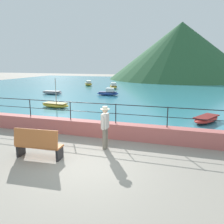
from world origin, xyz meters
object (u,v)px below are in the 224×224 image
object	(u,v)px
boat_5	(113,86)
boat_3	(206,119)
bench_main	(38,144)
boat_2	(88,84)
boat_4	(55,105)
person_walking	(105,125)
boat_7	(52,92)
boat_1	(108,93)

from	to	relation	value
boat_5	boat_3	bearing A→B (deg)	-56.21
bench_main	boat_2	xyz separation A→B (m)	(-8.91, 25.23, -0.23)
boat_2	boat_4	xyz separation A→B (m)	(4.47, -16.72, -0.06)
person_walking	boat_3	bearing A→B (deg)	52.75
boat_2	boat_5	xyz separation A→B (m)	(4.68, -2.44, 0.00)
person_walking	boat_2	bearing A→B (deg)	114.81
person_walking	boat_7	xyz separation A→B (m)	(-10.78, 13.41, -0.72)
bench_main	boat_4	xyz separation A→B (m)	(-4.44, 8.51, -0.30)
boat_3	boat_4	xyz separation A→B (m)	(-10.65, 1.31, 0.01)
person_walking	boat_1	world-z (taller)	person_walking
boat_1	person_walking	bearing A→B (deg)	-71.91
boat_5	bench_main	bearing A→B (deg)	-79.49
boat_1	boat_3	distance (m)	12.74
boat_5	boat_1	bearing A→B (deg)	-77.47
boat_4	boat_7	size ratio (longest dim) A/B	1.02
person_walking	boat_7	world-z (taller)	person_walking
person_walking	boat_1	size ratio (longest dim) A/B	0.73
boat_2	boat_5	distance (m)	5.28
boat_2	boat_3	distance (m)	23.53
boat_7	boat_4	bearing A→B (deg)	-56.39
person_walking	boat_4	size ratio (longest dim) A/B	0.74
boat_1	boat_5	xyz separation A→B (m)	(-1.46, 6.56, 0.00)
boat_3	boat_4	distance (m)	10.73
boat_5	boat_7	world-z (taller)	boat_5
boat_2	boat_7	distance (m)	10.17
boat_4	boat_1	bearing A→B (deg)	77.80
boat_2	bench_main	bearing A→B (deg)	-70.55
boat_1	boat_4	size ratio (longest dim) A/B	1.02
person_walking	boat_4	xyz separation A→B (m)	(-6.43, 6.86, -0.71)
boat_5	boat_7	distance (m)	8.98
boat_4	boat_7	distance (m)	7.86
boat_3	boat_5	world-z (taller)	boat_5
boat_1	boat_5	bearing A→B (deg)	102.53
bench_main	boat_7	size ratio (longest dim) A/B	0.75
boat_2	boat_4	bearing A→B (deg)	-75.03
boat_5	boat_7	bearing A→B (deg)	-120.54
boat_3	person_walking	bearing A→B (deg)	-127.25
boat_1	boat_7	size ratio (longest dim) A/B	1.03
bench_main	boat_7	bearing A→B (deg)	120.28
boat_2	boat_7	world-z (taller)	boat_2
boat_5	boat_7	xyz separation A→B (m)	(-4.56, -7.73, -0.07)
bench_main	boat_7	distance (m)	17.44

